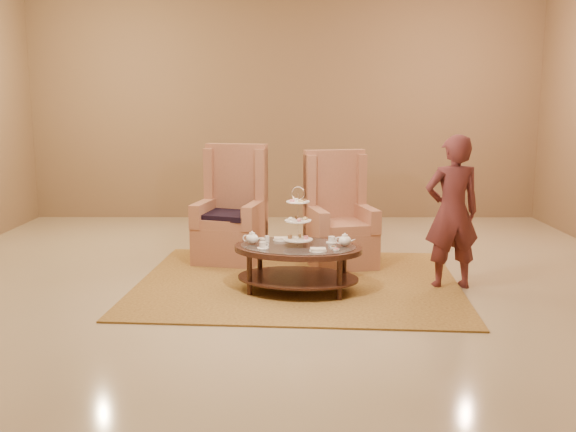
{
  "coord_description": "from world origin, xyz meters",
  "views": [
    {
      "loc": [
        0.08,
        -6.22,
        1.84
      ],
      "look_at": [
        0.06,
        0.2,
        0.7
      ],
      "focal_mm": 40.0,
      "sensor_mm": 36.0,
      "label": 1
    }
  ],
  "objects_px": {
    "armchair_left": "(232,222)",
    "tea_table": "(298,254)",
    "person": "(452,212)",
    "armchair_right": "(338,227)"
  },
  "relations": [
    {
      "from": "tea_table",
      "to": "armchair_left",
      "type": "distance_m",
      "value": 1.51
    },
    {
      "from": "tea_table",
      "to": "armchair_left",
      "type": "relative_size",
      "value": 1.02
    },
    {
      "from": "person",
      "to": "tea_table",
      "type": "bearing_deg",
      "value": -0.78
    },
    {
      "from": "armchair_right",
      "to": "person",
      "type": "xyz_separation_m",
      "value": [
        1.05,
        -0.93,
        0.33
      ]
    },
    {
      "from": "tea_table",
      "to": "armchair_right",
      "type": "bearing_deg",
      "value": 76.73
    },
    {
      "from": "tea_table",
      "to": "person",
      "type": "distance_m",
      "value": 1.59
    },
    {
      "from": "armchair_left",
      "to": "tea_table",
      "type": "bearing_deg",
      "value": -48.34
    },
    {
      "from": "tea_table",
      "to": "person",
      "type": "xyz_separation_m",
      "value": [
        1.53,
        0.17,
        0.39
      ]
    },
    {
      "from": "tea_table",
      "to": "person",
      "type": "bearing_deg",
      "value": 16.54
    },
    {
      "from": "tea_table",
      "to": "armchair_right",
      "type": "xyz_separation_m",
      "value": [
        0.48,
        1.1,
        0.06
      ]
    }
  ]
}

